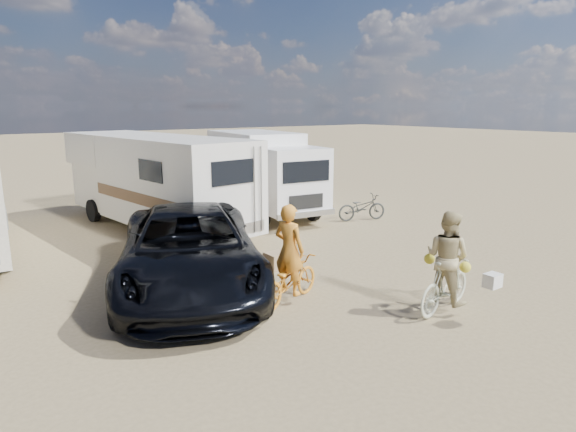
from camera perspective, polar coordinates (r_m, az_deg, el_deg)
ground at (r=9.98m, az=0.82°, el=-9.31°), size 140.00×140.00×0.00m
rv_main at (r=15.63m, az=-14.93°, el=3.65°), size 3.33×7.98×2.84m
box_truck at (r=17.28m, az=-2.67°, el=4.82°), size 2.78×5.85×2.82m
dark_suv at (r=10.38m, az=-11.23°, el=-3.84°), size 4.87×6.56×1.66m
bike_man at (r=9.60m, az=0.14°, el=-7.35°), size 1.80×1.11×0.89m
bike_woman at (r=9.65m, az=17.58°, el=-7.50°), size 1.73×0.74×1.01m
rider_man at (r=9.47m, az=0.14°, el=-4.91°), size 0.60×0.74×1.75m
rider_woman at (r=9.54m, az=17.71°, el=-5.53°), size 0.77×0.92×1.70m
bike_parked at (r=16.61m, az=8.45°, el=0.97°), size 1.75×1.06×0.87m
cooler at (r=11.72m, az=-15.18°, el=-5.16°), size 0.73×0.64×0.49m
crate at (r=11.65m, az=-1.32°, el=-5.12°), size 0.47×0.47×0.37m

